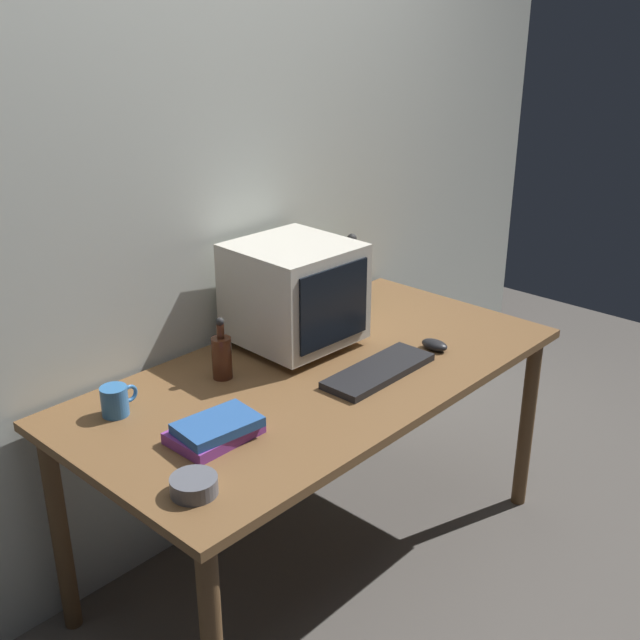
% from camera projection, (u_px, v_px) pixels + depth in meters
% --- Properties ---
extents(ground_plane, '(6.00, 6.00, 0.00)m').
position_uv_depth(ground_plane, '(320.00, 555.00, 2.85)').
color(ground_plane, '#56514C').
extents(back_wall, '(4.00, 0.08, 2.50)m').
position_uv_depth(back_wall, '(217.00, 200.00, 2.68)').
color(back_wall, beige).
rests_on(back_wall, ground).
extents(desk, '(1.71, 0.85, 0.76)m').
position_uv_depth(desk, '(320.00, 392.00, 2.59)').
color(desk, brown).
rests_on(desk, ground).
extents(crt_monitor, '(0.39, 0.40, 0.37)m').
position_uv_depth(crt_monitor, '(294.00, 294.00, 2.68)').
color(crt_monitor, beige).
rests_on(crt_monitor, desk).
extents(keyboard, '(0.42, 0.15, 0.02)m').
position_uv_depth(keyboard, '(379.00, 371.00, 2.53)').
color(keyboard, black).
rests_on(keyboard, desk).
extents(computer_mouse, '(0.06, 0.10, 0.04)m').
position_uv_depth(computer_mouse, '(435.00, 345.00, 2.71)').
color(computer_mouse, black).
rests_on(computer_mouse, desk).
extents(bottle_tall, '(0.09, 0.09, 0.30)m').
position_uv_depth(bottle_tall, '(351.00, 280.00, 3.05)').
color(bottle_tall, '#1E4C23').
rests_on(bottle_tall, desk).
extents(bottle_short, '(0.06, 0.06, 0.21)m').
position_uv_depth(bottle_short, '(222.00, 356.00, 2.49)').
color(bottle_short, '#472314').
rests_on(bottle_short, desk).
extents(book_stack, '(0.24, 0.19, 0.06)m').
position_uv_depth(book_stack, '(216.00, 430.00, 2.15)').
color(book_stack, '#843893').
rests_on(book_stack, desk).
extents(mug, '(0.12, 0.08, 0.09)m').
position_uv_depth(mug, '(115.00, 401.00, 2.28)').
color(mug, '#3370B2').
rests_on(mug, desk).
extents(cd_spindle, '(0.12, 0.12, 0.04)m').
position_uv_depth(cd_spindle, '(194.00, 485.00, 1.92)').
color(cd_spindle, '#595B66').
rests_on(cd_spindle, desk).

